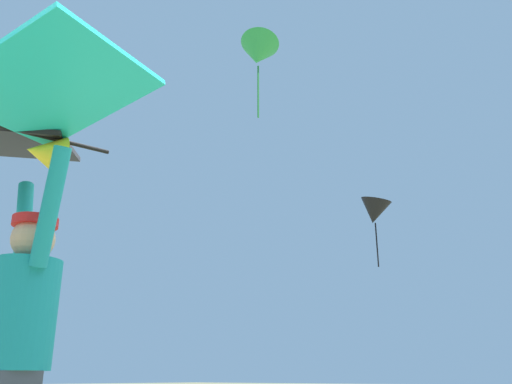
{
  "coord_description": "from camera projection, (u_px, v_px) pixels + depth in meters",
  "views": [
    {
      "loc": [
        2.43,
        -1.82,
        0.79
      ],
      "look_at": [
        -0.3,
        1.52,
        2.27
      ],
      "focal_mm": 37.76,
      "sensor_mm": 36.0,
      "label": 1
    }
  ],
  "objects": [
    {
      "name": "distant_kite_green_high_right",
      "position": [
        258.0,
        53.0,
        16.28
      ],
      "size": [
        1.52,
        1.63,
        2.86
      ],
      "color": "green"
    },
    {
      "name": "kite_flyer_person",
      "position": [
        18.0,
        346.0,
        2.72
      ],
      "size": [
        0.81,
        0.42,
        1.92
      ],
      "color": "#424751",
      "rests_on": "ground"
    },
    {
      "name": "distant_kite_black_far_center",
      "position": [
        374.0,
        212.0,
        18.45
      ],
      "size": [
        1.64,
        1.5,
        2.5
      ],
      "color": "black"
    },
    {
      "name": "held_stunt_kite",
      "position": [
        33.0,
        126.0,
        3.07
      ],
      "size": [
        1.9,
        1.22,
        0.42
      ],
      "color": "black"
    }
  ]
}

